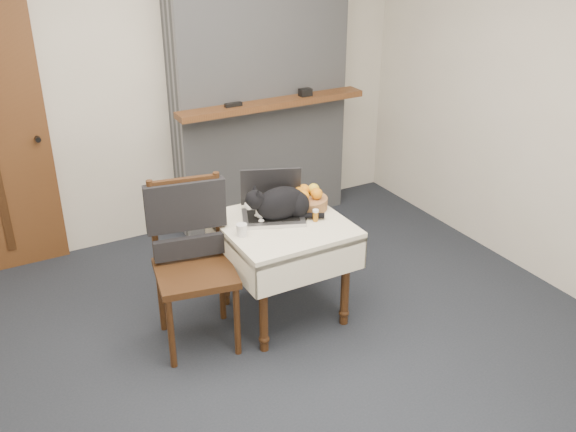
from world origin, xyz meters
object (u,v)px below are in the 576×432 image
object	(u,v)px
side_table	(283,238)
chair	(190,240)
cream_jar	(242,230)
laptop	(272,204)
fruit_basket	(308,199)
cat	(282,204)
pill_bottle	(316,215)

from	to	relation	value
side_table	chair	world-z (taller)	chair
side_table	chair	size ratio (longest dim) A/B	0.73
side_table	cream_jar	size ratio (longest dim) A/B	10.13
side_table	cream_jar	xyz separation A→B (m)	(-0.31, -0.04, 0.15)
laptop	fruit_basket	world-z (taller)	laptop
side_table	chair	xyz separation A→B (m)	(-0.60, 0.09, 0.09)
cat	pill_bottle	size ratio (longest dim) A/B	6.20
laptop	chair	xyz separation A→B (m)	(-0.59, -0.04, -0.09)
laptop	cat	distance (m)	0.09
cat	chair	bearing A→B (deg)	-174.83
fruit_basket	chair	distance (m)	0.86
cream_jar	chair	xyz separation A→B (m)	(-0.29, 0.13, -0.06)
pill_bottle	cat	bearing A→B (deg)	141.51
side_table	cream_jar	bearing A→B (deg)	-172.50
cat	pill_bottle	distance (m)	0.23
pill_bottle	side_table	bearing A→B (deg)	155.89
cat	cream_jar	world-z (taller)	cat
cat	laptop	bearing A→B (deg)	118.24
cream_jar	chair	bearing A→B (deg)	155.76
side_table	laptop	distance (m)	0.23
laptop	cream_jar	xyz separation A→B (m)	(-0.30, -0.17, -0.04)
laptop	chair	world-z (taller)	chair
side_table	laptop	world-z (taller)	laptop
cream_jar	fruit_basket	distance (m)	0.58
cat	fruit_basket	size ratio (longest dim) A/B	1.87
fruit_basket	chair	bearing A→B (deg)	-178.37
side_table	laptop	bearing A→B (deg)	93.66
cat	fruit_basket	xyz separation A→B (m)	(0.23, 0.06, -0.05)
fruit_basket	pill_bottle	bearing A→B (deg)	-106.18
cream_jar	chair	world-z (taller)	chair
chair	pill_bottle	bearing A→B (deg)	-2.15
cat	chair	distance (m)	0.64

